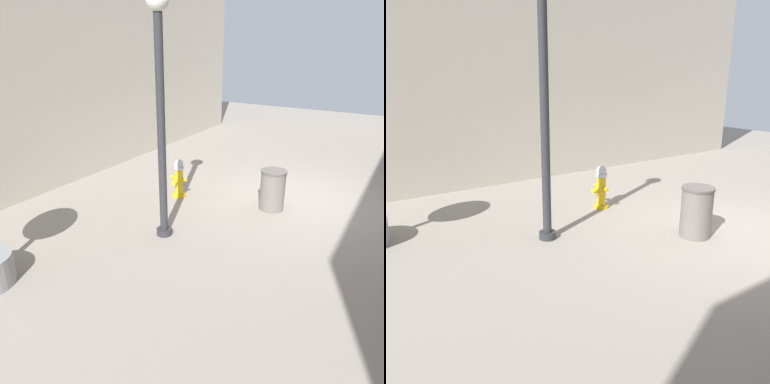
{
  "view_description": "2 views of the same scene",
  "coord_description": "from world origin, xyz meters",
  "views": [
    {
      "loc": [
        -2.04,
        7.94,
        3.37
      ],
      "look_at": [
        1.26,
        2.5,
        0.79
      ],
      "focal_mm": 35.71,
      "sensor_mm": 36.0,
      "label": 1
    },
    {
      "loc": [
        -3.71,
        5.84,
        2.63
      ],
      "look_at": [
        1.32,
        2.48,
        0.81
      ],
      "focal_mm": 37.16,
      "sensor_mm": 36.0,
      "label": 2
    }
  ],
  "objects": [
    {
      "name": "fire_hydrant",
      "position": [
        2.4,
        1.2,
        0.43
      ],
      "size": [
        0.4,
        0.37,
        0.87
      ],
      "color": "gold",
      "rests_on": "ground_plane"
    },
    {
      "name": "ground_plane",
      "position": [
        0.0,
        0.0,
        0.0
      ],
      "size": [
        23.4,
        23.4,
        0.0
      ],
      "primitive_type": "plane",
      "color": "gray"
    },
    {
      "name": "trash_bin",
      "position": [
        0.35,
        0.77,
        0.43
      ],
      "size": [
        0.54,
        0.54,
        0.85
      ],
      "color": "slate",
      "rests_on": "ground_plane"
    },
    {
      "name": "street_lamp",
      "position": [
        1.62,
        2.88,
        2.52
      ],
      "size": [
        0.36,
        0.36,
        4.07
      ],
      "color": "#2D2D33",
      "rests_on": "ground_plane"
    }
  ]
}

